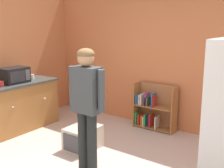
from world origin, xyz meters
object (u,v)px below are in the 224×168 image
at_px(microwave, 14,75).
at_px(pet_carrier, 83,138).
at_px(yellow_cup, 26,76).
at_px(standing_person, 87,99).
at_px(kitchen_counter, 2,110).
at_px(bookshelf, 153,109).
at_px(white_cup, 32,77).
at_px(red_cup, 2,84).

bearing_deg(microwave, pet_carrier, 3.47).
relative_size(pet_carrier, microwave, 1.15).
relative_size(pet_carrier, yellow_cup, 5.81).
height_order(standing_person, yellow_cup, standing_person).
distance_m(kitchen_counter, bookshelf, 2.75).
height_order(kitchen_counter, yellow_cup, yellow_cup).
distance_m(kitchen_counter, white_cup, 0.86).
relative_size(microwave, white_cup, 5.05).
bearing_deg(white_cup, red_cup, -81.32).
height_order(kitchen_counter, bookshelf, kitchen_counter).
bearing_deg(standing_person, kitchen_counter, 177.00).
distance_m(standing_person, microwave, 2.12).
xyz_separation_m(microwave, yellow_cup, (-0.20, 0.42, -0.09)).
bearing_deg(kitchen_counter, bookshelf, 42.22).
distance_m(kitchen_counter, red_cup, 0.51).
height_order(pet_carrier, red_cup, red_cup).
height_order(bookshelf, standing_person, standing_person).
relative_size(pet_carrier, red_cup, 5.81).
bearing_deg(microwave, bookshelf, 37.38).
height_order(kitchen_counter, red_cup, red_cup).
distance_m(pet_carrier, white_cup, 1.78).
distance_m(standing_person, pet_carrier, 1.09).
relative_size(kitchen_counter, microwave, 4.48).
height_order(kitchen_counter, white_cup, white_cup).
relative_size(bookshelf, red_cup, 8.95).
distance_m(microwave, white_cup, 0.42).
distance_m(standing_person, red_cup, 1.99).
relative_size(kitchen_counter, white_cup, 22.64).
bearing_deg(standing_person, microwave, 169.22).
xyz_separation_m(pet_carrier, red_cup, (-1.46, -0.42, 0.77)).
bearing_deg(pet_carrier, red_cup, -164.10).
bearing_deg(pet_carrier, yellow_cup, 169.56).
relative_size(standing_person, red_cup, 17.45).
relative_size(standing_person, pet_carrier, 3.00).
bearing_deg(standing_person, yellow_cup, 160.33).
relative_size(bookshelf, standing_person, 0.51).
height_order(bookshelf, pet_carrier, bookshelf).
bearing_deg(pet_carrier, bookshelf, 72.06).
bearing_deg(white_cup, standing_person, -21.10).
distance_m(bookshelf, microwave, 2.65).
height_order(bookshelf, yellow_cup, yellow_cup).
bearing_deg(kitchen_counter, white_cup, 91.12).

